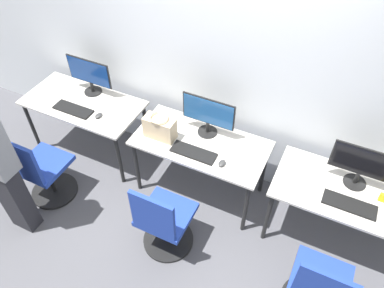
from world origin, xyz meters
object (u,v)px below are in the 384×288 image
at_px(monitor_center, 208,115).
at_px(mouse_center, 222,163).
at_px(keyboard_center, 194,152).
at_px(office_chair_left, 42,172).
at_px(handbag, 160,128).
at_px(mouse_left, 99,116).
at_px(monitor_right, 363,165).
at_px(monitor_left, 89,75).
at_px(keyboard_right, 349,205).
at_px(keyboard_left, 73,109).
at_px(office_chair_center, 164,223).

height_order(monitor_center, mouse_center, monitor_center).
xyz_separation_m(monitor_center, keyboard_center, (0.00, -0.31, -0.22)).
xyz_separation_m(office_chair_left, handbag, (1.00, 0.67, 0.45)).
distance_m(mouse_left, monitor_right, 2.50).
bearing_deg(monitor_left, handbag, -16.24).
bearing_deg(monitor_left, office_chair_left, -89.64).
bearing_deg(monitor_right, office_chair_left, -162.13).
distance_m(keyboard_right, handbag, 1.78).
relative_size(office_chair_left, handbag, 3.02).
relative_size(mouse_center, handbag, 0.30).
relative_size(keyboard_left, office_chair_center, 0.47).
bearing_deg(handbag, keyboard_left, -177.07).
height_order(keyboard_left, monitor_right, monitor_right).
xyz_separation_m(keyboard_left, monitor_right, (2.78, 0.28, 0.22)).
bearing_deg(mouse_left, monitor_right, 5.71).
bearing_deg(monitor_center, monitor_right, -1.10).
xyz_separation_m(office_chair_center, keyboard_right, (1.39, 0.62, 0.35)).
distance_m(mouse_left, office_chair_left, 0.79).
bearing_deg(monitor_right, keyboard_right, -90.00).
relative_size(monitor_center, office_chair_center, 0.57).
distance_m(keyboard_left, mouse_center, 1.68).
xyz_separation_m(mouse_left, handbag, (0.70, 0.02, 0.10)).
bearing_deg(keyboard_center, office_chair_center, -90.62).
relative_size(keyboard_center, mouse_center, 4.74).
relative_size(monitor_left, monitor_right, 1.00).
bearing_deg(mouse_left, monitor_center, 14.16).
distance_m(monitor_left, monitor_right, 2.78).
bearing_deg(keyboard_right, keyboard_center, -178.93).
bearing_deg(keyboard_right, handbag, 178.81).
bearing_deg(monitor_left, keyboard_right, -6.77).
bearing_deg(office_chair_center, monitor_center, 89.60).
bearing_deg(office_chair_center, mouse_left, 149.60).
relative_size(monitor_left, mouse_left, 5.78).
height_order(office_chair_center, keyboard_right, office_chair_center).
distance_m(monitor_left, monitor_center, 1.39).
xyz_separation_m(mouse_center, handbag, (-0.67, 0.08, 0.10)).
relative_size(office_chair_left, keyboard_center, 2.12).
bearing_deg(office_chair_center, monitor_left, 145.49).
height_order(keyboard_left, handbag, handbag).
bearing_deg(keyboard_right, mouse_center, -177.96).
bearing_deg(monitor_right, mouse_left, -174.29).
relative_size(keyboard_left, keyboard_center, 1.00).
xyz_separation_m(monitor_left, office_chair_left, (0.01, -0.96, -0.56)).
relative_size(office_chair_center, monitor_right, 1.74).
relative_size(keyboard_right, handbag, 1.42).
bearing_deg(keyboard_left, office_chair_center, -23.68).
bearing_deg(monitor_left, keyboard_left, -90.00).
relative_size(office_chair_center, handbag, 3.02).
bearing_deg(handbag, mouse_center, -6.46).
distance_m(mouse_center, monitor_right, 1.16).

